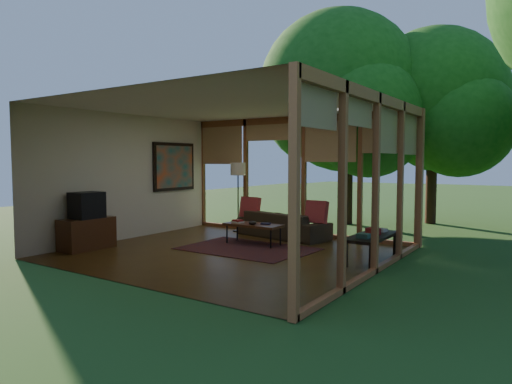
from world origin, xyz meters
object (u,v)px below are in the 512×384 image
Objects in this scene: sofa at (279,224)px; side_console at (369,237)px; media_cabinet at (87,234)px; television at (87,205)px; floor_lamp at (238,173)px; coffee_table at (253,225)px.

side_console is (2.52, -1.27, 0.13)m from sofa.
television is at bearing 0.00° from media_cabinet.
floor_lamp is at bearing 71.34° from media_cabinet.
side_console is (3.73, -1.38, -1.00)m from floor_lamp.
media_cabinet is at bearing -108.66° from floor_lamp.
coffee_table is 2.49m from side_console.
sofa is 1.65m from floor_lamp.
media_cabinet reaches higher than coffee_table.
television reaches higher than sofa.
television reaches higher than media_cabinet.
floor_lamp reaches higher than television.
sofa is 4.04m from television.
media_cabinet is at bearing -157.82° from side_console.
sofa is at bearing 153.32° from side_console.
television is 3.59m from floor_lamp.
media_cabinet is 0.71× the size of side_console.
floor_lamp is 1.38× the size of coffee_table.
side_console reaches higher than coffee_table.
side_console is (4.87, 1.99, 0.11)m from media_cabinet.
floor_lamp is at bearing 159.67° from side_console.
floor_lamp is 1.18× the size of side_console.
floor_lamp reaches higher than sofa.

